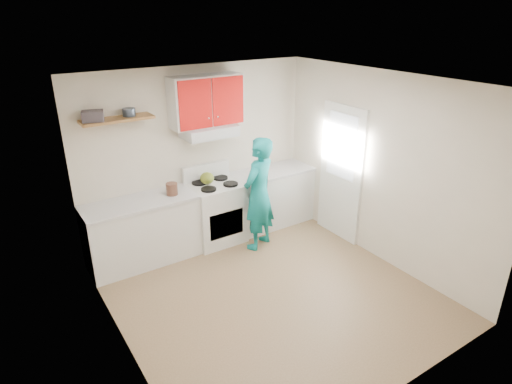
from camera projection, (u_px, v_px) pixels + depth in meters
floor at (270, 293)px, 5.49m from camera, size 3.80×3.80×0.00m
ceiling at (273, 83)px, 4.47m from camera, size 3.60×3.80×0.04m
back_wall at (198, 155)px, 6.44m from camera, size 3.60×0.04×2.60m
front_wall at (407, 278)px, 3.52m from camera, size 3.60×0.04×2.60m
left_wall at (114, 241)px, 4.07m from camera, size 0.04×3.80×2.60m
right_wall at (380, 169)px, 5.89m from camera, size 0.04×3.80×2.60m
door at (341, 173)px, 6.52m from camera, size 0.05×0.85×2.05m
door_glass at (342, 146)px, 6.34m from camera, size 0.01×0.55×0.95m
counter_left at (143, 232)px, 6.01m from camera, size 1.52×0.60×0.90m
counter_right at (271, 197)px, 7.12m from camera, size 1.32×0.60×0.90m
stove at (216, 213)px, 6.57m from camera, size 0.76×0.65×0.92m
range_hood at (209, 131)px, 6.17m from camera, size 0.76×0.44×0.15m
upper_cabinets at (206, 101)px, 6.04m from camera, size 1.02×0.33×0.70m
shelf at (117, 119)px, 5.46m from camera, size 0.90×0.30×0.04m
books at (93, 116)px, 5.26m from camera, size 0.29×0.24×0.13m
tin at (129, 112)px, 5.53m from camera, size 0.20×0.20×0.10m
kettle at (207, 178)px, 6.38m from camera, size 0.25×0.25×0.18m
crock at (172, 190)px, 6.01m from camera, size 0.19×0.19×0.19m
cutting_board at (270, 173)px, 6.85m from camera, size 0.30×0.22×0.02m
silicone_mat at (291, 168)px, 7.11m from camera, size 0.31×0.27×0.01m
person at (259, 194)px, 6.25m from camera, size 0.73×0.62×1.69m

